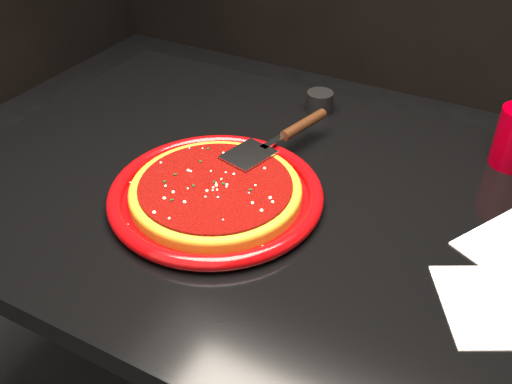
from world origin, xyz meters
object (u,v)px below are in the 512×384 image
at_px(plate, 216,194).
at_px(pizza_server, 279,137).
at_px(table, 281,339).
at_px(ramekin, 320,102).

distance_m(plate, pizza_server, 0.17).
bearing_deg(table, ramekin, 103.14).
bearing_deg(table, pizza_server, 123.33).
bearing_deg(ramekin, plate, -94.11).
bearing_deg(plate, ramekin, 85.89).
height_order(table, pizza_server, pizza_server).
height_order(table, plate, plate).
distance_m(pizza_server, ramekin, 0.21).
relative_size(pizza_server, ramekin, 5.18).
distance_m(table, pizza_server, 0.44).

